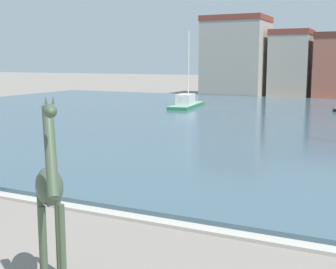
# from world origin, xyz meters

# --- Properties ---
(harbor_water) EXTENTS (77.37, 49.96, 0.29)m
(harbor_water) POSITION_xyz_m (0.00, 33.65, 0.14)
(harbor_water) COLOR #3D5666
(harbor_water) RESTS_ON ground
(quay_edge_coping) EXTENTS (77.37, 0.50, 0.12)m
(quay_edge_coping) POSITION_xyz_m (0.00, 8.41, 0.06)
(quay_edge_coping) COLOR #ADA89E
(quay_edge_coping) RESTS_ON ground
(giraffe_statue) EXTENTS (2.08, 2.16, 4.59)m
(giraffe_statue) POSITION_xyz_m (2.80, 3.52, 2.34)
(giraffe_statue) COLOR #3D4C38
(giraffe_statue) RESTS_ON ground
(sailboat_green) EXTENTS (3.17, 8.92, 8.30)m
(sailboat_green) POSITION_xyz_m (-10.07, 41.35, 0.55)
(sailboat_green) COLOR #236B42
(sailboat_green) RESTS_ON ground
(townhouse_tall_gabled) EXTENTS (9.08, 7.76, 11.61)m
(townhouse_tall_gabled) POSITION_xyz_m (-11.45, 62.51, 5.82)
(townhouse_tall_gabled) COLOR gray
(townhouse_tall_gabled) RESTS_ON ground
(townhouse_wide_warehouse) EXTENTS (5.61, 5.79, 9.53)m
(townhouse_wide_warehouse) POSITION_xyz_m (-3.59, 63.62, 4.78)
(townhouse_wide_warehouse) COLOR gray
(townhouse_wide_warehouse) RESTS_ON ground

